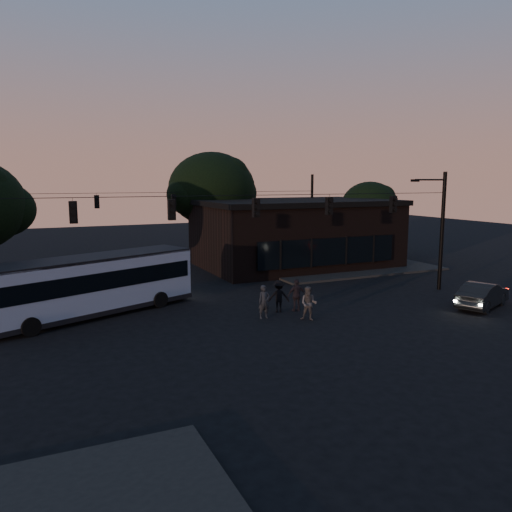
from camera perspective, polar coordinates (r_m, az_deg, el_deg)
name	(u,v)px	position (r m, az deg, el deg)	size (l,w,h in m)	color
ground	(292,331)	(23.55, 4.11, -8.58)	(120.00, 120.00, 0.00)	black
sidewalk_far_right	(338,265)	(41.30, 9.39, -1.07)	(14.00, 10.00, 0.15)	black
building	(295,233)	(41.05, 4.46, 2.67)	(15.40, 10.41, 5.40)	black
tree_behind	(212,189)	(44.27, -5.06, 7.61)	(7.60, 7.60, 9.43)	black
tree_right	(370,206)	(47.54, 12.85, 5.62)	(5.20, 5.20, 6.86)	black
signal_rig_near	(256,229)	(26.19, 0.00, 3.13)	(26.24, 0.30, 7.50)	black
signal_rig_far	(174,215)	(41.25, -9.34, 4.70)	(26.24, 0.30, 7.50)	black
bus	(93,282)	(27.15, -18.11, -2.88)	(11.15, 6.53, 3.10)	#8B97B2
car	(483,295)	(30.28, 24.48, -4.06)	(1.51, 4.32, 1.42)	black
pedestrian_a	(264,302)	(25.43, 0.93, -5.25)	(0.63, 0.41, 1.71)	black
pedestrian_b	(309,304)	(25.20, 6.05, -5.42)	(0.83, 0.65, 1.72)	#474341
pedestrian_c	(297,295)	(26.87, 4.68, -4.49)	(1.02, 0.43, 1.75)	black
pedestrian_d	(279,296)	(26.63, 2.62, -4.62)	(1.11, 0.64, 1.71)	black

